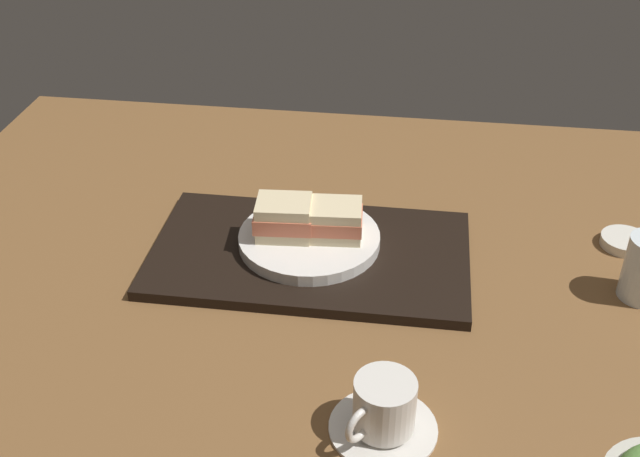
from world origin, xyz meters
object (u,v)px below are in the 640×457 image
Objects in this scene: sandwich_far at (284,218)px; sandwich_near at (334,220)px; coffee_cup at (383,410)px; small_sauce_dish at (625,241)px; sandwich_plate at (309,239)px.

sandwich_near is at bearing -174.02° from sandwich_far.
sandwich_far is 36.51cm from coffee_cup.
coffee_cup reaches higher than small_sauce_dish.
sandwich_near reaches higher than sandwich_plate.
coffee_cup is (-16.71, 32.32, -3.02)cm from sandwich_far.
sandwich_near reaches higher than coffee_cup.
sandwich_far is at bearing 5.98° from sandwich_near.
sandwich_far is at bearing -62.66° from coffee_cup.
small_sauce_dish is at bearing -129.01° from coffee_cup.
small_sauce_dish is (-50.00, -8.78, -5.36)cm from sandwich_far.
sandwich_near is at bearing -73.98° from coffee_cup.
small_sauce_dish is at bearing -169.74° from sandwich_plate.
sandwich_near is 43.83cm from small_sauce_dish.
coffee_cup is at bearing 106.02° from sandwich_near.
sandwich_far reaches higher than sandwich_plate.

